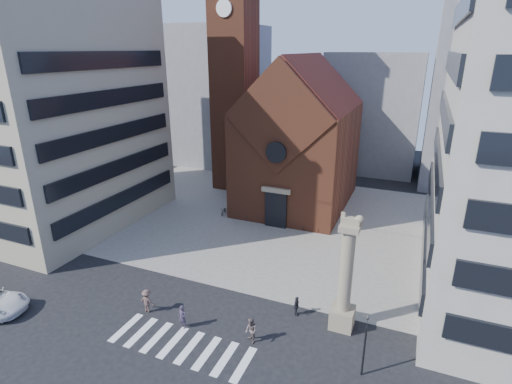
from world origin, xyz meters
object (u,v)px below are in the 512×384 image
pedestrian_0 (182,317)px  pedestrian_2 (296,306)px  traffic_light (365,344)px  lion_column (345,284)px  pedestrian_1 (251,331)px  scooter_0 (224,211)px

pedestrian_0 → pedestrian_2: 8.25m
pedestrian_2 → traffic_light: bearing=-122.2°
lion_column → pedestrian_0: size_ratio=4.88×
pedestrian_0 → pedestrian_1: size_ratio=0.97×
pedestrian_1 → pedestrian_2: 4.40m
traffic_light → pedestrian_1: 7.40m
pedestrian_1 → pedestrian_2: size_ratio=1.20×
lion_column → pedestrian_1: (-5.28, -3.95, -2.54)m
traffic_light → pedestrian_0: size_ratio=2.42×
lion_column → pedestrian_2: bearing=180.0°
lion_column → traffic_light: 4.62m
traffic_light → pedestrian_1: size_ratio=2.36×
pedestrian_2 → scooter_0: 19.97m
traffic_light → pedestrian_2: bearing=143.2°
lion_column → pedestrian_0: lion_column is taller
lion_column → traffic_light: lion_column is taller
lion_column → traffic_light: bearing=-63.5°
lion_column → pedestrian_2: lion_column is taller
lion_column → pedestrian_2: size_ratio=5.69×
scooter_0 → traffic_light: bearing=-54.6°
lion_column → scooter_0: (-16.82, 14.74, -2.96)m
lion_column → pedestrian_0: (-10.30, -4.45, -2.57)m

